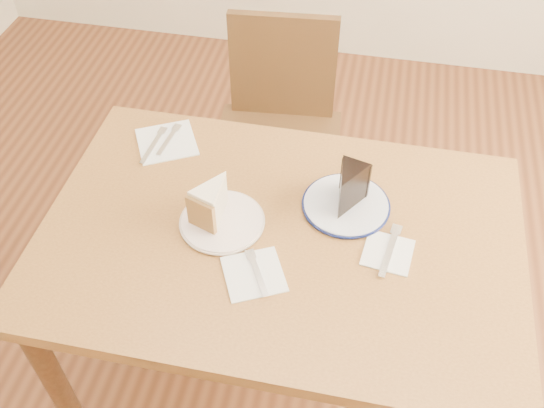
{
  "coord_description": "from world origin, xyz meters",
  "views": [
    {
      "loc": [
        0.18,
        -0.96,
        1.9
      ],
      "look_at": [
        -0.03,
        0.05,
        0.8
      ],
      "focal_mm": 40.0,
      "sensor_mm": 36.0,
      "label": 1
    }
  ],
  "objects": [
    {
      "name": "knife_spare",
      "position": [
        -0.42,
        0.24,
        0.76
      ],
      "size": [
        0.03,
        0.16,
        0.0
      ],
      "primitive_type": "cube",
      "rotation": [
        0.0,
        0.0,
        -0.08
      ],
      "color": "silver",
      "rests_on": "napkin_spare"
    },
    {
      "name": "table",
      "position": [
        0.0,
        0.0,
        0.65
      ],
      "size": [
        1.2,
        0.8,
        0.75
      ],
      "color": "brown",
      "rests_on": "ground"
    },
    {
      "name": "knife_navy",
      "position": [
        0.27,
        -0.01,
        0.76
      ],
      "size": [
        0.04,
        0.17,
        0.0
      ],
      "primitive_type": "cube",
      "rotation": [
        0.0,
        0.0,
        -0.16
      ],
      "color": "silver",
      "rests_on": "napkin_navy"
    },
    {
      "name": "carrot_cake",
      "position": [
        -0.17,
        0.02,
        0.81
      ],
      "size": [
        0.11,
        0.13,
        0.09
      ],
      "primitive_type": null,
      "rotation": [
        0.0,
        0.0,
        -0.35
      ],
      "color": "beige",
      "rests_on": "plate_cream"
    },
    {
      "name": "plate_navy",
      "position": [
        0.15,
        0.12,
        0.76
      ],
      "size": [
        0.22,
        0.22,
        0.01
      ],
      "primitive_type": "cylinder",
      "color": "white",
      "rests_on": "table"
    },
    {
      "name": "napkin_spare",
      "position": [
        -0.39,
        0.27,
        0.75
      ],
      "size": [
        0.22,
        0.22,
        0.0
      ],
      "primitive_type": "cube",
      "rotation": [
        0.0,
        0.0,
        0.49
      ],
      "color": "white",
      "rests_on": "table"
    },
    {
      "name": "fork_cream",
      "position": [
        -0.03,
        -0.14,
        0.76
      ],
      "size": [
        0.08,
        0.13,
        0.0
      ],
      "primitive_type": "cube",
      "rotation": [
        0.0,
        0.0,
        0.51
      ],
      "color": "silver",
      "rests_on": "napkin_cream"
    },
    {
      "name": "fork_spare",
      "position": [
        -0.38,
        0.28,
        0.76
      ],
      "size": [
        0.03,
        0.14,
        0.0
      ],
      "primitive_type": "cube",
      "rotation": [
        0.0,
        0.0,
        -0.11
      ],
      "color": "silver",
      "rests_on": "napkin_spare"
    },
    {
      "name": "chair_far",
      "position": [
        -0.13,
        0.66,
        0.49
      ],
      "size": [
        0.48,
        0.48,
        0.89
      ],
      "rotation": [
        0.0,
        0.0,
        3.23
      ],
      "color": "#352010",
      "rests_on": "ground"
    },
    {
      "name": "plate_cream",
      "position": [
        -0.15,
        0.0,
        0.76
      ],
      "size": [
        0.21,
        0.21,
        0.01
      ],
      "primitive_type": "cylinder",
      "color": "white",
      "rests_on": "table"
    },
    {
      "name": "ground",
      "position": [
        0.0,
        0.0,
        0.0
      ],
      "size": [
        4.0,
        4.0,
        0.0
      ],
      "primitive_type": "plane",
      "color": "#432111",
      "rests_on": "ground"
    },
    {
      "name": "chocolate_cake",
      "position": [
        0.15,
        0.11,
        0.81
      ],
      "size": [
        0.1,
        0.12,
        0.1
      ],
      "primitive_type": null,
      "rotation": [
        0.0,
        0.0,
        2.88
      ],
      "color": "black",
      "rests_on": "plate_navy"
    },
    {
      "name": "napkin_navy",
      "position": [
        0.27,
        -0.01,
        0.75
      ],
      "size": [
        0.13,
        0.13,
        0.0
      ],
      "primitive_type": "cube",
      "rotation": [
        0.0,
        0.0,
        -0.13
      ],
      "color": "white",
      "rests_on": "table"
    },
    {
      "name": "napkin_cream",
      "position": [
        -0.04,
        -0.14,
        0.75
      ],
      "size": [
        0.18,
        0.18,
        0.0
      ],
      "primitive_type": "cube",
      "rotation": [
        0.0,
        0.0,
        0.46
      ],
      "color": "white",
      "rests_on": "table"
    }
  ]
}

